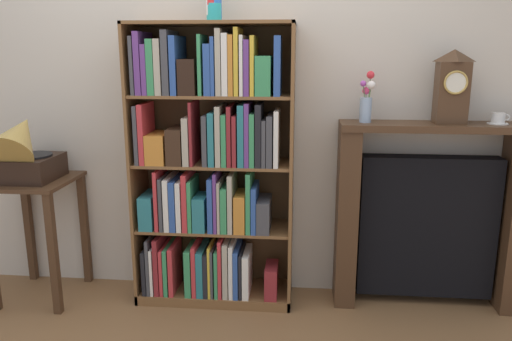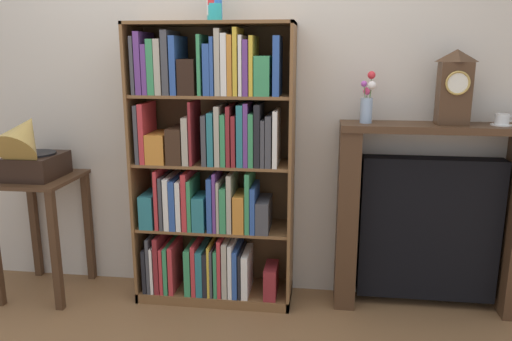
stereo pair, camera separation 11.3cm
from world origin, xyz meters
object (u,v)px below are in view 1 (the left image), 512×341
(gramophone, at_px, (25,151))
(teacup_with_saucer, at_px, (498,119))
(bookshelf, at_px, (210,172))
(side_table_left, at_px, (37,213))
(cup_stack, at_px, (214,1))
(mantel_clock, at_px, (452,87))
(fireplace_mantel, at_px, (428,217))
(flower_vase, at_px, (367,101))

(gramophone, relative_size, teacup_with_saucer, 3.83)
(bookshelf, relative_size, side_table_left, 2.20)
(side_table_left, bearing_deg, cup_stack, 5.47)
(bookshelf, relative_size, mantel_clock, 4.10)
(bookshelf, bearing_deg, gramophone, -173.58)
(side_table_left, distance_m, mantel_clock, 2.56)
(teacup_with_saucer, bearing_deg, side_table_left, -177.63)
(fireplace_mantel, bearing_deg, teacup_with_saucer, -3.82)
(fireplace_mantel, relative_size, mantel_clock, 2.73)
(gramophone, xyz_separation_m, fireplace_mantel, (2.37, 0.19, -0.40))
(gramophone, relative_size, mantel_clock, 1.14)
(side_table_left, relative_size, mantel_clock, 1.86)
(side_table_left, xyz_separation_m, gramophone, (0.00, -0.06, 0.40))
(bookshelf, xyz_separation_m, mantel_clock, (1.37, 0.05, 0.51))
(flower_vase, bearing_deg, side_table_left, -176.64)
(bookshelf, xyz_separation_m, cup_stack, (0.04, 0.04, 0.97))
(side_table_left, xyz_separation_m, teacup_with_saucer, (2.70, 0.11, 0.60))
(side_table_left, relative_size, fireplace_mantel, 0.68)
(cup_stack, relative_size, gramophone, 0.48)
(side_table_left, distance_m, teacup_with_saucer, 2.77)
(cup_stack, distance_m, gramophone, 1.39)
(side_table_left, height_order, mantel_clock, mantel_clock)
(gramophone, xyz_separation_m, teacup_with_saucer, (2.70, 0.17, 0.20))
(gramophone, bearing_deg, fireplace_mantel, 4.59)
(mantel_clock, distance_m, teacup_with_saucer, 0.32)
(bookshelf, bearing_deg, flower_vase, 3.26)
(cup_stack, bearing_deg, teacup_with_saucer, 0.22)
(teacup_with_saucer, bearing_deg, bookshelf, -178.33)
(gramophone, bearing_deg, cup_stack, 8.32)
(side_table_left, distance_m, fireplace_mantel, 2.37)
(bookshelf, relative_size, fireplace_mantel, 1.50)
(bookshelf, distance_m, side_table_left, 1.10)
(bookshelf, height_order, teacup_with_saucer, bookshelf)
(gramophone, bearing_deg, bookshelf, 6.42)
(cup_stack, xyz_separation_m, gramophone, (-1.10, -0.16, -0.84))
(cup_stack, xyz_separation_m, teacup_with_saucer, (1.60, 0.01, -0.64))
(mantel_clock, xyz_separation_m, flower_vase, (-0.46, 0.01, -0.09))
(fireplace_mantel, height_order, flower_vase, flower_vase)
(bookshelf, bearing_deg, side_table_left, -176.55)
(flower_vase, distance_m, teacup_with_saucer, 0.73)
(flower_vase, bearing_deg, teacup_with_saucer, -0.32)
(side_table_left, xyz_separation_m, fireplace_mantel, (2.37, 0.13, 0.00))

